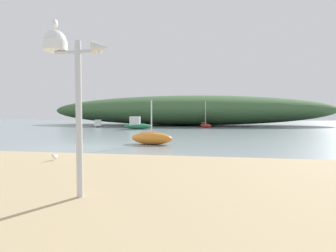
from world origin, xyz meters
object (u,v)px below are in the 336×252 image
motorboat_east_reach (137,125)px  seagull_near_waterline (55,156)px  motorboat_inner_mooring (98,124)px  sailboat_by_sandbar (205,125)px  sailboat_far_right (152,138)px  mast_structure (67,62)px  seagull_on_radar (55,23)px

motorboat_east_reach → seagull_near_waterline: (3.36, -21.39, -0.19)m
motorboat_east_reach → motorboat_inner_mooring: bearing=149.8°
motorboat_east_reach → seagull_near_waterline: bearing=-81.1°
sailboat_by_sandbar → sailboat_far_right: bearing=-97.7°
mast_structure → seagull_on_radar: seagull_on_radar is taller
motorboat_inner_mooring → sailboat_by_sandbar: sailboat_by_sandbar is taller
motorboat_east_reach → sailboat_by_sandbar: size_ratio=1.01×
motorboat_east_reach → seagull_on_radar: bearing=-77.0°
sailboat_far_right → mast_structure: bearing=-85.6°
mast_structure → seagull_near_waterline: size_ratio=9.77×
seagull_on_radar → seagull_near_waterline: (-2.39, 3.56, -3.22)m
sailboat_far_right → motorboat_inner_mooring: bearing=122.7°
sailboat_by_sandbar → motorboat_inner_mooring: bearing=-175.9°
seagull_on_radar → motorboat_inner_mooring: seagull_on_radar is taller
mast_structure → sailboat_by_sandbar: mast_structure is taller
motorboat_inner_mooring → sailboat_far_right: (11.85, -18.46, -0.00)m
seagull_on_radar → sailboat_by_sandbar: 30.12m
motorboat_east_reach → seagull_near_waterline: 21.65m
sailboat_far_right → seagull_near_waterline: size_ratio=8.30×
seagull_near_waterline → motorboat_east_reach: bearing=98.9°
motorboat_inner_mooring → sailboat_far_right: 21.94m
mast_structure → motorboat_inner_mooring: 31.58m
mast_structure → motorboat_inner_mooring: bearing=113.7°
motorboat_east_reach → sailboat_far_right: (5.20, -14.59, -0.16)m
mast_structure → sailboat_far_right: 10.69m
motorboat_inner_mooring → motorboat_east_reach: bearing=-30.2°
motorboat_east_reach → sailboat_far_right: 15.49m
motorboat_inner_mooring → mast_structure: bearing=-66.3°
mast_structure → sailboat_far_right: bearing=94.4°
seagull_on_radar → motorboat_east_reach: 25.78m
motorboat_inner_mooring → seagull_near_waterline: (10.02, -25.26, -0.03)m
motorboat_inner_mooring → sailboat_far_right: sailboat_far_right is taller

